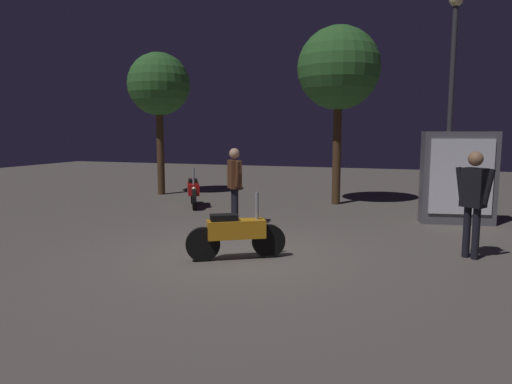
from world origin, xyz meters
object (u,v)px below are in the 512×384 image
streetlamp_near (452,76)px  motorcycle_orange_foreground (236,233)px  motorcycle_red_parked_left (193,191)px  kiosk_billboard (458,178)px  person_rider_beside (235,179)px  person_bystander_far (474,195)px

streetlamp_near → motorcycle_orange_foreground: bearing=-117.1°
motorcycle_orange_foreground → motorcycle_red_parked_left: same height
motorcycle_orange_foreground → kiosk_billboard: bearing=19.7°
motorcycle_red_parked_left → streetlamp_near: 7.76m
motorcycle_orange_foreground → person_rider_beside: 2.86m
motorcycle_red_parked_left → person_rider_beside: size_ratio=0.87×
motorcycle_red_parked_left → person_bystander_far: (6.80, -3.35, 0.63)m
person_rider_beside → person_bystander_far: size_ratio=0.98×
person_rider_beside → streetlamp_near: bearing=6.7°
streetlamp_near → person_bystander_far: bearing=-89.0°
person_rider_beside → kiosk_billboard: kiosk_billboard is taller
kiosk_billboard → motorcycle_red_parked_left: bearing=-11.6°
motorcycle_orange_foreground → kiosk_billboard: size_ratio=0.70×
person_rider_beside → person_bystander_far: bearing=-51.7°
streetlamp_near → kiosk_billboard: size_ratio=2.74×
motorcycle_orange_foreground → person_rider_beside: person_rider_beside is taller
motorcycle_orange_foreground → motorcycle_red_parked_left: size_ratio=0.98×
motorcycle_orange_foreground → person_rider_beside: (-1.05, 2.59, 0.60)m
motorcycle_red_parked_left → motorcycle_orange_foreground: bearing=4.8°
person_bystander_far → kiosk_billboard: 3.16m
motorcycle_red_parked_left → streetlamp_near: (6.71, 2.30, 3.15)m
person_bystander_far → kiosk_billboard: (0.00, 3.16, -0.02)m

